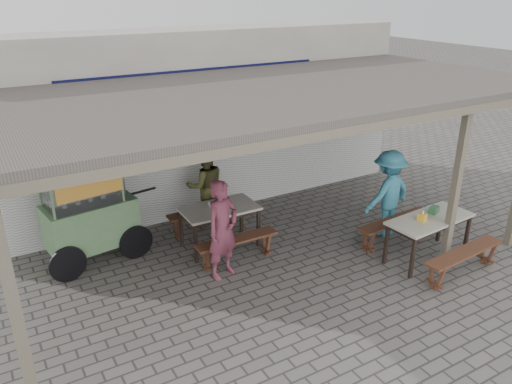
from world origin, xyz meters
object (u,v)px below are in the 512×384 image
object	(u,v)px
bench_left_street	(237,244)
bench_left_wall	(205,215)
vendor_cart	(89,212)
patron_street_side	(223,229)
patron_right_table	(388,193)
condiment_bowl	(213,205)
bench_right_street	(464,257)
patron_wall_side	(206,186)
tissue_box	(422,217)
table_right	(430,222)
condiment_jar	(226,201)
table_left	(219,211)
bench_right_wall	(395,225)
donation_box	(434,210)

from	to	relation	value
bench_left_street	bench_left_wall	xyz separation A→B (m)	(0.02, 1.28, 0.00)
bench_left_wall	vendor_cart	bearing A→B (deg)	-179.30
bench_left_wall	patron_street_side	xyz separation A→B (m)	(-0.38, -1.50, 0.46)
patron_right_table	condiment_bowl	xyz separation A→B (m)	(-2.92, 1.16, -0.03)
bench_right_street	patron_wall_side	distance (m)	4.62
condiment_bowl	tissue_box	bearing A→B (deg)	-39.49
table_right	patron_street_side	distance (m)	3.40
bench_left_street	bench_left_wall	bearing A→B (deg)	90.00
bench_left_street	condiment_jar	size ratio (longest dim) A/B	13.89
bench_right_street	patron_street_side	bearing A→B (deg)	144.87
condiment_jar	vendor_cart	bearing A→B (deg)	165.56
patron_right_table	condiment_bowl	size ratio (longest dim) A/B	8.75
table_left	patron_wall_side	bearing A→B (deg)	79.12
patron_wall_side	bench_left_street	bearing A→B (deg)	93.79
bench_right_wall	patron_street_side	bearing A→B (deg)	165.78
bench_right_wall	patron_wall_side	bearing A→B (deg)	132.60
bench_right_street	patron_wall_side	world-z (taller)	patron_wall_side
table_left	bench_left_street	xyz separation A→B (m)	(-0.01, -0.64, -0.34)
bench_left_wall	table_right	distance (m)	3.92
table_right	condiment_jar	xyz separation A→B (m)	(-2.62, 2.18, 0.13)
donation_box	condiment_bowl	size ratio (longest dim) A/B	0.96
patron_street_side	bench_left_wall	bearing A→B (deg)	57.89
table_right	patron_right_table	xyz separation A→B (m)	(0.05, 1.03, 0.13)
bench_left_wall	patron_wall_side	size ratio (longest dim) A/B	0.92
bench_left_street	table_right	bearing A→B (deg)	-26.87
patron_wall_side	tissue_box	size ratio (longest dim) A/B	12.76
bench_right_wall	condiment_jar	size ratio (longest dim) A/B	16.10
table_left	condiment_bowl	xyz separation A→B (m)	(-0.07, 0.09, 0.10)
bench_left_street	bench_right_street	bearing A→B (deg)	-36.31
bench_right_street	donation_box	world-z (taller)	donation_box
bench_left_street	condiment_bowl	world-z (taller)	condiment_bowl
bench_left_wall	patron_street_side	size ratio (longest dim) A/B	0.88
tissue_box	condiment_bowl	bearing A→B (deg)	140.51
vendor_cart	patron_right_table	size ratio (longest dim) A/B	1.24
table_right	bench_left_street	bearing A→B (deg)	148.22
tissue_box	donation_box	bearing A→B (deg)	15.23
bench_right_street	vendor_cart	xyz separation A→B (m)	(-4.86, 3.43, 0.54)
condiment_jar	donation_box	bearing A→B (deg)	-36.45
table_right	donation_box	bearing A→B (deg)	24.91
vendor_cart	patron_street_side	distance (m)	2.24
table_right	patron_right_table	distance (m)	1.04
patron_wall_side	vendor_cart	bearing A→B (deg)	19.71
bench_right_wall	patron_street_side	distance (m)	3.19
bench_right_street	bench_right_wall	world-z (taller)	same
bench_right_wall	donation_box	xyz separation A→B (m)	(0.24, -0.58, 0.47)
table_left	bench_right_street	distance (m)	4.00
bench_left_wall	condiment_jar	bearing A→B (deg)	-73.41
patron_wall_side	donation_box	distance (m)	4.07
bench_right_wall	condiment_jar	distance (m)	3.01
bench_left_street	bench_right_wall	world-z (taller)	same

